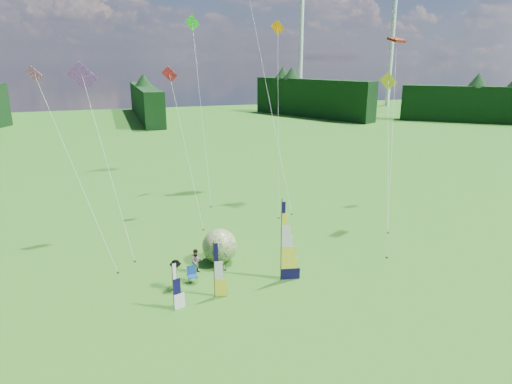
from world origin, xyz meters
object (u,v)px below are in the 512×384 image
object	(u,v)px
side_banner_far	(173,288)
spectator_d	(218,251)
bol_inflatable	(220,246)
spectator_b	(196,261)
side_banner_left	(214,270)
feather_banner_main	(281,242)
spectator_c	(176,275)
kite_whale	(268,83)
camp_chair	(193,275)
spectator_a	(216,257)

from	to	relation	value
side_banner_far	spectator_d	xyz separation A→B (m)	(3.80, 5.28, -0.60)
bol_inflatable	spectator_b	bearing A→B (deg)	-148.84
spectator_b	side_banner_left	bearing A→B (deg)	-86.95
feather_banner_main	bol_inflatable	size ratio (longest dim) A/B	2.19
bol_inflatable	spectator_b	world-z (taller)	bol_inflatable
spectator_c	kite_whale	distance (m)	22.84
side_banner_far	camp_chair	bearing A→B (deg)	44.71
side_banner_left	side_banner_far	bearing A→B (deg)	-149.53
spectator_c	kite_whale	size ratio (longest dim) A/B	0.08
side_banner_left	spectator_d	distance (m)	4.76
feather_banner_main	camp_chair	world-z (taller)	feather_banner_main
spectator_c	spectator_d	distance (m)	4.31
spectator_b	camp_chair	bearing A→B (deg)	-114.72
side_banner_left	camp_chair	size ratio (longest dim) A/B	3.19
feather_banner_main	side_banner_far	bearing A→B (deg)	-156.52
side_banner_far	spectator_c	distance (m)	2.59
spectator_b	kite_whale	bearing A→B (deg)	52.29
side_banner_far	spectator_b	distance (m)	4.77
feather_banner_main	side_banner_far	xyz separation A→B (m)	(-6.94, -1.54, -1.18)
bol_inflatable	spectator_d	distance (m)	0.40
camp_chair	kite_whale	xyz separation A→B (m)	(10.75, 16.23, 10.61)
feather_banner_main	spectator_a	size ratio (longest dim) A/B	3.13
spectator_d	side_banner_far	bearing A→B (deg)	64.87
spectator_c	spectator_d	size ratio (longest dim) A/B	1.15
spectator_b	spectator_a	bearing A→B (deg)	2.50
bol_inflatable	spectator_c	size ratio (longest dim) A/B	1.27
spectator_c	camp_chair	world-z (taller)	spectator_c
kite_whale	feather_banner_main	bearing A→B (deg)	-114.04
feather_banner_main	spectator_b	distance (m)	5.80
side_banner_far	kite_whale	world-z (taller)	kite_whale
side_banner_far	spectator_b	size ratio (longest dim) A/B	1.74
spectator_d	camp_chair	xyz separation A→B (m)	(-2.21, -2.37, -0.28)
feather_banner_main	spectator_a	xyz separation A→B (m)	(-3.47, 2.82, -1.76)
feather_banner_main	bol_inflatable	world-z (taller)	feather_banner_main
bol_inflatable	spectator_b	xyz separation A→B (m)	(-1.82, -1.10, -0.37)
spectator_a	camp_chair	bearing A→B (deg)	-175.38
bol_inflatable	side_banner_far	bearing A→B (deg)	-126.43
camp_chair	kite_whale	world-z (taller)	kite_whale
feather_banner_main	spectator_a	bearing A→B (deg)	151.79
feather_banner_main	side_banner_far	world-z (taller)	feather_banner_main
side_banner_left	spectator_a	xyz separation A→B (m)	(0.98, 3.58, -0.87)
spectator_d	camp_chair	distance (m)	3.25
side_banner_left	bol_inflatable	bearing A→B (deg)	85.21
side_banner_left	side_banner_far	distance (m)	2.63
spectator_a	kite_whale	xyz separation A→B (m)	(8.88, 14.78, 10.32)
spectator_b	side_banner_far	bearing A→B (deg)	-119.79
side_banner_far	spectator_b	bearing A→B (deg)	46.87
camp_chair	spectator_b	bearing A→B (deg)	66.79
spectator_a	spectator_d	xyz separation A→B (m)	(0.33, 0.92, -0.02)
spectator_b	kite_whale	size ratio (longest dim) A/B	0.07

